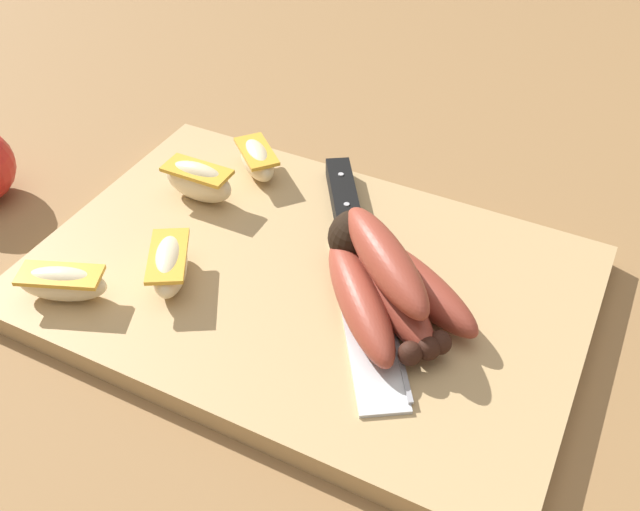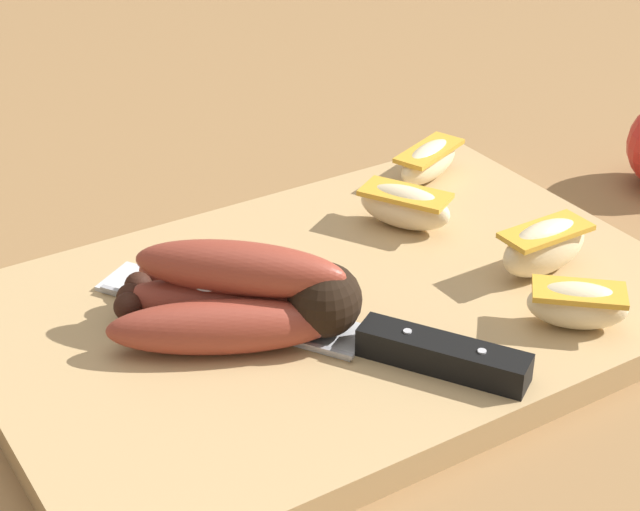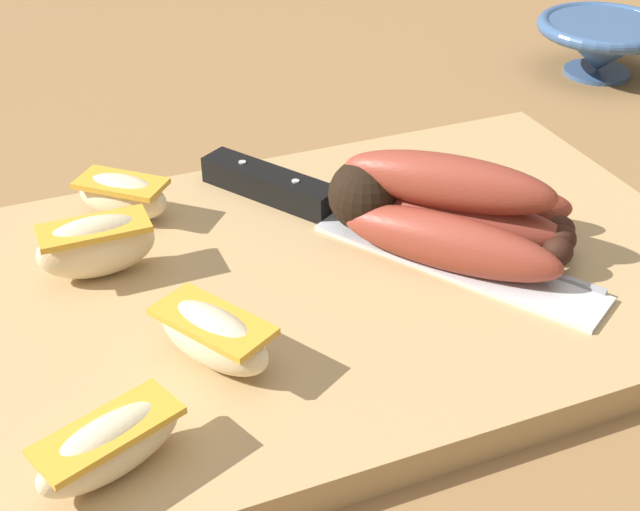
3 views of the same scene
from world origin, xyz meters
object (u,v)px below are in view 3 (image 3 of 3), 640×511
apple_wedge_far (214,336)px  ceramic_bowl (602,43)px  apple_wedge_middle (110,445)px  banana_bunch (444,211)px  apple_wedge_extra (96,245)px  apple_wedge_near (123,195)px  chefs_knife (329,209)px

apple_wedge_far → ceramic_bowl: bearing=32.2°
apple_wedge_middle → ceramic_bowl: bearing=33.3°
banana_bunch → ceramic_bowl: 0.37m
apple_wedge_far → apple_wedge_extra: 0.11m
apple_wedge_near → chefs_knife: bearing=-22.4°
chefs_knife → apple_wedge_near: (-0.12, 0.05, 0.01)m
apple_wedge_extra → ceramic_bowl: 0.53m
apple_wedge_near → apple_wedge_extra: (-0.03, -0.06, 0.00)m
chefs_knife → apple_wedge_extra: 0.15m
apple_wedge_extra → chefs_knife: bearing=3.4°
apple_wedge_extra → apple_wedge_far: bearing=-68.5°
apple_wedge_middle → apple_wedge_far: 0.08m
apple_wedge_extra → banana_bunch: bearing=-13.0°
banana_bunch → apple_wedge_far: (-0.16, -0.05, -0.01)m
chefs_knife → apple_wedge_far: (-0.11, -0.11, 0.01)m
apple_wedge_near → ceramic_bowl: size_ratio=0.52×
chefs_knife → apple_wedge_near: size_ratio=4.01×
apple_wedge_near → ceramic_bowl: bearing=15.2°
apple_wedge_near → apple_wedge_extra: apple_wedge_extra is taller
chefs_knife → apple_wedge_extra: apple_wedge_extra is taller
chefs_knife → apple_wedge_extra: (-0.15, -0.01, 0.01)m
apple_wedge_far → ceramic_bowl: size_ratio=0.60×
apple_wedge_far → apple_wedge_near: bearing=94.7°
ceramic_bowl → apple_wedge_middle: bearing=-146.7°
banana_bunch → apple_wedge_far: banana_bunch is taller
apple_wedge_middle → ceramic_bowl: (0.51, 0.34, -0.01)m
banana_bunch → ceramic_bowl: (0.29, 0.23, -0.01)m
chefs_knife → apple_wedge_middle: apple_wedge_middle is taller
banana_bunch → apple_wedge_far: 0.17m
apple_wedge_middle → chefs_knife: bearing=43.7°
apple_wedge_near → apple_wedge_extra: 0.06m
banana_bunch → apple_wedge_middle: (-0.22, -0.11, -0.01)m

